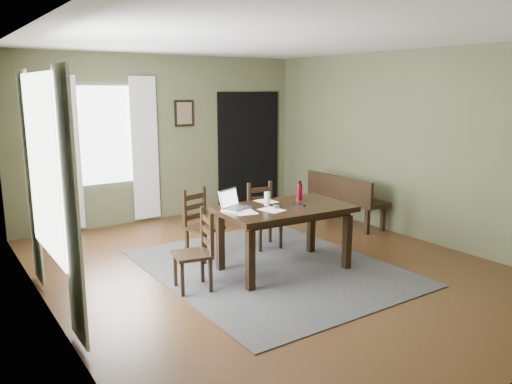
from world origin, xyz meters
TOP-DOWN VIEW (x-y plane):
  - ground at (0.00, 0.00)m, footprint 5.00×6.00m
  - room_shell at (0.00, 0.00)m, footprint 5.02×6.02m
  - rug at (0.00, 0.00)m, footprint 2.60×3.20m
  - dining_table at (0.11, -0.14)m, footprint 1.61×1.03m
  - chair_end at (-1.04, -0.09)m, footprint 0.45×0.45m
  - chair_back_left at (-0.51, 0.80)m, footprint 0.48×0.48m
  - chair_back_right at (0.42, 0.74)m, footprint 0.44×0.44m
  - bench at (2.15, 0.96)m, footprint 0.46×1.43m
  - laptop at (-0.45, 0.10)m, footprint 0.40×0.36m
  - computer_mouse at (-0.02, -0.15)m, footprint 0.09×0.11m
  - tv_remote at (0.27, -0.21)m, footprint 0.10×0.16m
  - drinking_glass at (-0.02, 0.03)m, footprint 0.10×0.10m
  - water_bottle at (0.48, 0.04)m, footprint 0.09×0.09m
  - paper_a at (-0.43, -0.10)m, footprint 0.29×0.35m
  - paper_c at (0.08, 0.19)m, footprint 0.21×0.27m
  - paper_e at (-0.12, -0.20)m, footprint 0.26×0.31m
  - window_left at (-2.47, 0.20)m, footprint 0.01×1.30m
  - window_back at (-1.00, 2.97)m, footprint 1.00×0.01m
  - curtain_left_near at (-2.44, -0.62)m, footprint 0.03×0.48m
  - curtain_left_far at (-2.44, 1.02)m, footprint 0.03×0.48m
  - curtain_back_left at (-1.62, 2.94)m, footprint 0.44×0.03m
  - curtain_back_right at (-0.38, 2.94)m, footprint 0.44×0.03m
  - framed_picture at (0.35, 2.97)m, footprint 0.34×0.03m
  - doorway_back at (1.65, 2.97)m, footprint 1.30×0.03m

SIDE VIEW (x-z plane):
  - ground at x=0.00m, z-range -0.01..0.00m
  - rug at x=0.00m, z-range 0.00..0.01m
  - chair_end at x=-1.04m, z-range -0.01..0.87m
  - chair_back_right at x=0.42m, z-range -0.01..0.88m
  - chair_back_left at x=-0.51m, z-range -0.01..0.89m
  - bench at x=2.15m, z-range 0.08..0.88m
  - dining_table at x=0.11m, z-range 0.30..1.08m
  - paper_c at x=0.08m, z-range 0.79..0.79m
  - paper_e at x=-0.12m, z-range 0.79..0.79m
  - paper_a at x=-0.43m, z-range 0.79..0.79m
  - tv_remote at x=0.27m, z-range 0.79..0.81m
  - computer_mouse at x=-0.02m, z-range 0.79..0.82m
  - laptop at x=-0.45m, z-range 0.73..0.96m
  - drinking_glass at x=-0.02m, z-range 0.79..0.95m
  - water_bottle at x=0.48m, z-range 0.78..1.02m
  - doorway_back at x=1.65m, z-range 0.00..2.10m
  - curtain_left_near at x=-2.44m, z-range 0.05..2.35m
  - curtain_left_far at x=-2.44m, z-range 0.05..2.35m
  - curtain_back_left at x=-1.62m, z-range 0.05..2.35m
  - curtain_back_right at x=-0.38m, z-range 0.05..2.35m
  - window_left at x=-2.47m, z-range 0.60..2.30m
  - window_back at x=-1.00m, z-range 0.70..2.20m
  - framed_picture at x=0.35m, z-range 1.53..1.97m
  - room_shell at x=0.00m, z-range 0.45..3.16m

